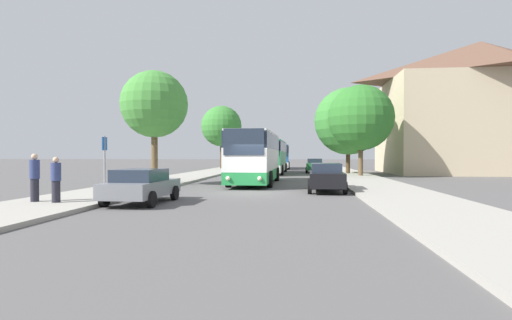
{
  "coord_description": "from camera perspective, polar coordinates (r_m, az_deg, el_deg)",
  "views": [
    {
      "loc": [
        2.32,
        -20.09,
        1.94
      ],
      "look_at": [
        -1.27,
        13.53,
        1.49
      ],
      "focal_mm": 28.0,
      "sensor_mm": 36.0,
      "label": 1
    }
  ],
  "objects": [
    {
      "name": "sidewalk_left",
      "position": [
        22.22,
        -18.77,
        -4.1
      ],
      "size": [
        4.0,
        120.0,
        0.15
      ],
      "primitive_type": "cube",
      "color": "#A39E93",
      "rests_on": "ground_plane"
    },
    {
      "name": "building_right_background",
      "position": [
        47.95,
        29.4,
        6.56
      ],
      "size": [
        18.88,
        13.54,
        13.74
      ],
      "color": "#C6B28E",
      "rests_on": "ground_plane"
    },
    {
      "name": "tree_left_near",
      "position": [
        53.11,
        -4.95,
        4.83
      ],
      "size": [
        5.36,
        5.36,
        8.26
      ],
      "color": "#47331E",
      "rests_on": "sidewalk_left"
    },
    {
      "name": "ground_plane",
      "position": [
        20.32,
        -0.49,
        -4.72
      ],
      "size": [
        300.0,
        300.0,
        0.0
      ],
      "primitive_type": "plane",
      "color": "#565454",
      "rests_on": "ground"
    },
    {
      "name": "bus_rear",
      "position": [
        55.66,
        3.34,
        0.54
      ],
      "size": [
        3.06,
        10.73,
        3.24
      ],
      "rotation": [
        0.0,
        0.0,
        0.03
      ],
      "color": "silver",
      "rests_on": "ground_plane"
    },
    {
      "name": "parked_car_left_curb",
      "position": [
        16.53,
        -16.04,
        -3.48
      ],
      "size": [
        2.11,
        4.13,
        1.37
      ],
      "rotation": [
        0.0,
        0.0,
        -0.03
      ],
      "color": "slate",
      "rests_on": "ground_plane"
    },
    {
      "name": "tree_right_mid",
      "position": [
        35.78,
        14.74,
        5.86
      ],
      "size": [
        5.65,
        5.65,
        7.82
      ],
      "color": "brown",
      "rests_on": "sidewalk_right"
    },
    {
      "name": "bus_front",
      "position": [
        26.56,
        -0.11,
        0.47
      ],
      "size": [
        2.89,
        10.28,
        3.39
      ],
      "rotation": [
        0.0,
        0.0,
        -0.02
      ],
      "color": "#238942",
      "rests_on": "ground_plane"
    },
    {
      "name": "tree_left_far",
      "position": [
        26.32,
        -14.32,
        7.68
      ],
      "size": [
        4.23,
        4.23,
        7.12
      ],
      "color": "brown",
      "rests_on": "sidewalk_left"
    },
    {
      "name": "bus_stop_sign",
      "position": [
        19.17,
        -20.82,
        0.24
      ],
      "size": [
        0.08,
        0.45,
        2.64
      ],
      "color": "gray",
      "rests_on": "sidewalk_left"
    },
    {
      "name": "bus_middle",
      "position": [
        41.58,
        2.26,
        0.55
      ],
      "size": [
        2.93,
        12.19,
        3.36
      ],
      "rotation": [
        0.0,
        0.0,
        -0.01
      ],
      "color": "silver",
      "rests_on": "ground_plane"
    },
    {
      "name": "parked_car_right_near",
      "position": [
        21.29,
        9.99,
        -2.37
      ],
      "size": [
        2.0,
        4.39,
        1.49
      ],
      "rotation": [
        0.0,
        0.0,
        3.12
      ],
      "color": "black",
      "rests_on": "ground_plane"
    },
    {
      "name": "pedestrian_waiting_near",
      "position": [
        16.74,
        -26.67,
        -2.5
      ],
      "size": [
        0.36,
        0.36,
        1.71
      ],
      "rotation": [
        0.0,
        0.0,
        1.44
      ],
      "color": "#23232D",
      "rests_on": "sidewalk_left"
    },
    {
      "name": "parked_car_right_far",
      "position": [
        43.62,
        8.4,
        -0.76
      ],
      "size": [
        2.06,
        4.68,
        1.52
      ],
      "rotation": [
        0.0,
        0.0,
        3.1
      ],
      "color": "#236B38",
      "rests_on": "ground_plane"
    },
    {
      "name": "sidewalk_right",
      "position": [
        20.71,
        19.19,
        -4.45
      ],
      "size": [
        4.0,
        120.0,
        0.15
      ],
      "primitive_type": "cube",
      "color": "#A39E93",
      "rests_on": "ground_plane"
    },
    {
      "name": "pedestrian_waiting_far",
      "position": [
        17.42,
        -29.07,
        -2.16
      ],
      "size": [
        0.36,
        0.36,
        1.83
      ],
      "rotation": [
        0.0,
        0.0,
        1.37
      ],
      "color": "#23232D",
      "rests_on": "sidewalk_left"
    },
    {
      "name": "tree_right_near",
      "position": [
        39.79,
        13.03,
        5.41
      ],
      "size": [
        6.5,
        6.5,
        8.29
      ],
      "color": "#47331E",
      "rests_on": "sidewalk_right"
    }
  ]
}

